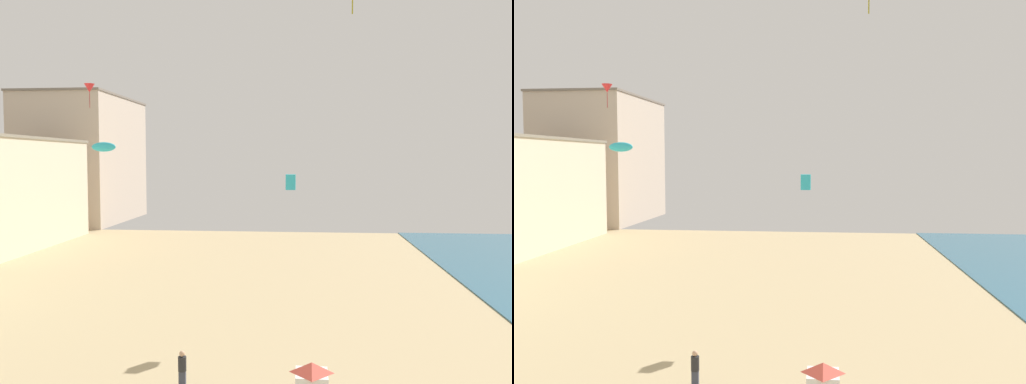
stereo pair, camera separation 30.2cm
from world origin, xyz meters
The scene contains 6 objects.
boardwalk_hotel_far centered at (-25.87, 69.74, 9.45)m, with size 13.47×20.70×18.89m.
kite_flyer centered at (2.95, 13.19, 0.92)m, with size 0.34×0.34×1.64m.
lifeguard_stand centered at (8.16, 10.18, 1.84)m, with size 1.10×1.10×2.55m.
kite_red_delta centered at (-11.48, 38.47, 15.85)m, with size 0.94×0.94×2.13m.
kite_cyan_box centered at (7.08, 22.88, 8.12)m, with size 0.57×0.57×0.89m.
kite_cyan_parafoil centered at (-8.52, 34.12, 10.45)m, with size 2.02×0.56×0.79m.
Camera 1 is at (7.88, -7.15, 9.44)m, focal length 36.45 mm.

